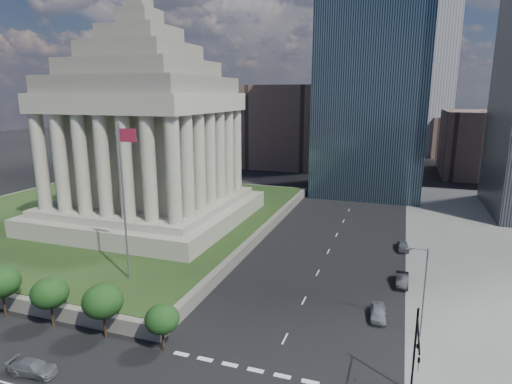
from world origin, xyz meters
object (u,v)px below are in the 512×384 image
at_px(parked_sedan_mid, 402,280).
at_px(traffic_signal_ne, 416,350).
at_px(parked_sedan_far, 403,246).
at_px(suv_grey, 33,368).
at_px(war_memorial, 145,115).
at_px(street_lamp_north, 423,288).
at_px(flagpole, 124,194).
at_px(parked_sedan_near, 378,312).

bearing_deg(parked_sedan_mid, traffic_signal_ne, -88.10).
relative_size(traffic_signal_ne, parked_sedan_far, 1.84).
bearing_deg(parked_sedan_mid, suv_grey, -136.35).
distance_m(war_memorial, traffic_signal_ne, 60.00).
distance_m(war_memorial, street_lamp_north, 54.92).
bearing_deg(war_memorial, suv_grey, -71.69).
distance_m(flagpole, street_lamp_north, 35.95).
distance_m(war_memorial, parked_sedan_mid, 51.01).
height_order(suv_grey, parked_sedan_near, parked_sedan_near).
height_order(war_memorial, flagpole, war_memorial).
distance_m(parked_sedan_near, parked_sedan_far, 24.17).
bearing_deg(traffic_signal_ne, suv_grey, -168.15).
relative_size(traffic_signal_ne, parked_sedan_mid, 1.74).
height_order(street_lamp_north, suv_grey, street_lamp_north).
bearing_deg(war_memorial, parked_sedan_far, 4.56).
relative_size(traffic_signal_ne, street_lamp_north, 0.80).
bearing_deg(traffic_signal_ne, parked_sedan_near, 104.14).
bearing_deg(parked_sedan_far, traffic_signal_ne, -93.34).
relative_size(war_memorial, parked_sedan_mid, 8.47).
distance_m(flagpole, suv_grey, 21.28).
bearing_deg(street_lamp_north, flagpole, -178.37).
relative_size(parked_sedan_mid, parked_sedan_far, 1.06).
bearing_deg(war_memorial, flagpole, -63.11).
relative_size(flagpole, parked_sedan_mid, 4.34).
distance_m(traffic_signal_ne, parked_sedan_near, 15.02).
distance_m(flagpole, traffic_signal_ne, 36.69).
height_order(suv_grey, parked_sedan_mid, parked_sedan_mid).
xyz_separation_m(parked_sedan_near, parked_sedan_mid, (2.50, 10.13, 0.01)).
bearing_deg(suv_grey, street_lamp_north, -67.90).
bearing_deg(traffic_signal_ne, flagpole, 163.29).
height_order(war_memorial, traffic_signal_ne, war_memorial).
relative_size(traffic_signal_ne, parked_sedan_near, 1.83).
bearing_deg(flagpole, war_memorial, 116.89).
bearing_deg(parked_sedan_near, parked_sedan_far, 79.74).
xyz_separation_m(suv_grey, parked_sedan_near, (29.37, 20.79, 0.08)).
height_order(flagpole, parked_sedan_near, flagpole).
bearing_deg(suv_grey, traffic_signal_ne, -84.42).
xyz_separation_m(parked_sedan_near, parked_sedan_far, (2.50, 24.04, -0.01)).
bearing_deg(suv_grey, parked_sedan_near, -60.98).
height_order(traffic_signal_ne, suv_grey, traffic_signal_ne).
relative_size(war_memorial, suv_grey, 8.46).
height_order(traffic_signal_ne, parked_sedan_near, traffic_signal_ne).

